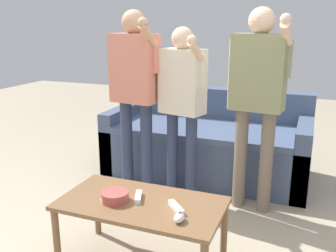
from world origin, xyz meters
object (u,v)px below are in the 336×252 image
Objects in this scene: snack_bowl at (115,196)px; game_remote_nunchuk at (179,218)px; coffee_table at (141,210)px; game_remote_wand_far at (176,207)px; player_left at (135,82)px; player_right at (258,88)px; player_center at (182,95)px; game_remote_wand_near at (138,197)px; game_remote_wand_spare at (112,198)px; couch at (208,144)px.

game_remote_nunchuk is (0.45, -0.09, -0.01)m from snack_bowl.
coffee_table is 0.25m from game_remote_wand_far.
game_remote_wand_far is (0.39, 0.03, -0.01)m from snack_bowl.
coffee_table is at bearing 17.36° from snack_bowl.
snack_bowl reaches higher than game_remote_wand_far.
player_left is at bearing 125.69° from game_remote_nunchuk.
player_right is (0.51, 1.04, 0.63)m from coffee_table.
game_remote_wand_near is at bearing -86.25° from player_center.
game_remote_wand_spare is at bearing 167.29° from snack_bowl.
game_remote_wand_near is (-0.54, -1.01, -0.55)m from player_right.
snack_bowl is at bearing -93.09° from player_center.
couch is 12.83× the size of game_remote_wand_spare.
player_right is 1.28m from game_remote_wand_near.
game_remote_nunchuk is at bearing -54.31° from player_left.
player_center is 0.91× the size of player_right.
game_remote_nunchuk is 0.14m from game_remote_wand_far.
player_center is (0.06, 1.07, 0.45)m from snack_bowl.
game_remote_wand_near is at bearing 140.61° from coffee_table.
coffee_table is 0.62× the size of player_left.
game_remote_wand_near and game_remote_wand_spare have the same top height.
coffee_table is 5.96× the size of snack_bowl.
couch is at bearing 99.25° from game_remote_wand_far.
player_center reaches higher than game_remote_wand_near.
couch reaches higher than game_remote_wand_near.
game_remote_wand_near is at bearing 170.57° from game_remote_wand_far.
game_remote_wand_spare is (-0.14, -1.72, 0.16)m from couch.
game_remote_wand_near is at bearing -63.34° from player_left.
couch reaches higher than game_remote_wand_spare.
player_left reaches higher than game_remote_wand_spare.
player_left is (-0.81, 1.13, 0.54)m from game_remote_nunchuk.
player_right is at bearing 63.74° from coffee_table.
game_remote_nunchuk is at bearing -26.77° from game_remote_wand_near.
player_left is 1.09× the size of player_center.
player_left reaches higher than game_remote_nunchuk.
couch is 1.23× the size of player_left.
game_remote_wand_far is at bearing 4.40° from snack_bowl.
coffee_table is 6.65× the size of game_remote_wand_near.
game_remote_wand_far is 0.92× the size of game_remote_wand_spare.
player_right is 10.73× the size of game_remote_wand_near.
game_remote_wand_near is 0.98× the size of game_remote_wand_spare.
player_right is at bearing -48.92° from couch.
player_center is at bearing 86.91° from snack_bowl.
couch is at bearing 91.43° from coffee_table.
player_right reaches higher than game_remote_nunchuk.
game_remote_wand_far is at bearing -53.38° from player_left.
coffee_table is at bearing 175.53° from game_remote_wand_far.
snack_bowl is 0.03m from game_remote_wand_spare.
player_right is at bearing 58.48° from snack_bowl.
player_right reaches higher than player_center.
game_remote_wand_near is (0.07, -0.99, -0.46)m from player_center.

